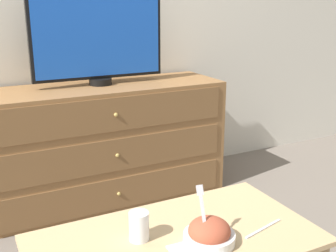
% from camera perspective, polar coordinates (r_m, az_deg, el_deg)
% --- Properties ---
extents(ground_plane, '(12.00, 12.00, 0.00)m').
position_cam_1_polar(ground_plane, '(3.16, -12.23, -7.74)').
color(ground_plane, '#70665B').
extents(dresser, '(1.56, 0.52, 0.77)m').
position_cam_1_polar(dresser, '(2.80, -8.66, -2.32)').
color(dresser, olive).
rests_on(dresser, ground_plane).
extents(tv, '(0.84, 0.14, 0.55)m').
position_cam_1_polar(tv, '(2.70, -9.42, 11.50)').
color(tv, black).
rests_on(tv, dresser).
extents(takeout_bowl, '(0.18, 0.18, 0.20)m').
position_cam_1_polar(takeout_bowl, '(1.50, 5.61, -14.27)').
color(takeout_bowl, silver).
rests_on(takeout_bowl, coffee_table).
extents(drink_cup, '(0.07, 0.07, 0.10)m').
position_cam_1_polar(drink_cup, '(1.51, -3.94, -13.59)').
color(drink_cup, beige).
rests_on(drink_cup, coffee_table).
extents(knife, '(0.19, 0.06, 0.01)m').
position_cam_1_polar(knife, '(1.63, 12.80, -13.38)').
color(knife, silver).
rests_on(knife, coffee_table).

